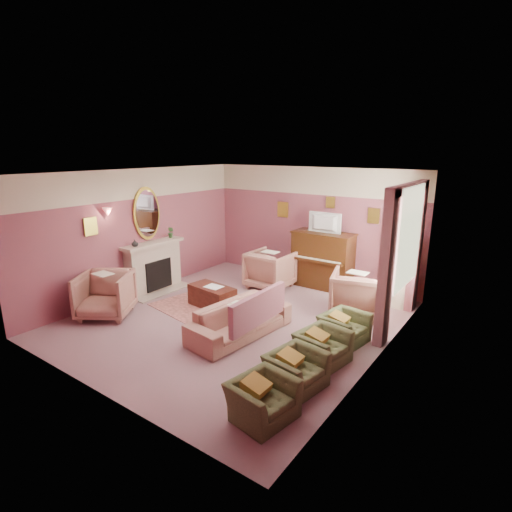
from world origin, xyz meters
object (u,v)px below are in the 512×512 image
Objects in this scene: coffee_table at (212,297)px; sofa at (240,314)px; olive_chair_a at (263,393)px; olive_chair_c at (323,342)px; television at (323,221)px; olive_chair_b at (296,365)px; side_table at (401,290)px; piano at (323,261)px; olive_chair_d at (344,324)px; floral_armchair_left at (270,268)px; floral_armchair_right at (356,291)px; floral_armchair_front at (105,293)px.

sofa is (1.28, -0.70, 0.18)m from coffee_table.
olive_chair_a is 1.00× the size of olive_chair_c.
olive_chair_c is at bearing -13.51° from coffee_table.
television is at bearing 116.92° from olive_chair_c.
olive_chair_b is 3.88m from side_table.
olive_chair_b is (1.59, -3.95, -1.27)m from television.
sofa is 1.61m from olive_chair_c.
piano is 1.81× the size of olive_chair_a.
olive_chair_a is at bearing -90.00° from olive_chair_c.
side_table reaches higher than olive_chair_d.
floral_armchair_left is at bearing 148.28° from olive_chair_d.
piano is 5.08m from olive_chair_a.
floral_armchair_right is 1.41× the size of side_table.
olive_chair_b is at bearing -84.35° from floral_armchair_right.
floral_armchair_right is (1.32, 2.05, 0.09)m from sofa.
coffee_table is 1.30× the size of olive_chair_d.
floral_armchair_right is at bearing 57.22° from sofa.
television reaches higher than piano.
floral_armchair_front is at bearing -143.69° from floral_armchair_right.
olive_chair_c is (4.27, 0.88, -0.16)m from floral_armchair_front.
television is 1.04× the size of olive_chair_c.
floral_armchair_front is at bearing 169.93° from olive_chair_a.
sofa is (-0.02, -3.13, -1.20)m from television.
floral_armchair_right is 2.88m from olive_chair_b.
coffee_table is at bearing 151.33° from sofa.
sofa is 2.58× the size of olive_chair_b.
side_table is at bearing 82.27° from olive_chair_d.
side_table is (1.91, 3.05, -0.05)m from sofa.
floral_armchair_right is at bearing 94.40° from olive_chair_a.
television reaches higher than olive_chair_c.
piano is at bearing 139.08° from floral_armchair_right.
olive_chair_d is (2.56, -1.58, -0.16)m from floral_armchair_left.
television reaches higher than olive_chair_d.
television is 0.80× the size of coffee_table.
olive_chair_d is at bearing 90.00° from olive_chair_b.
olive_chair_d is (4.27, 1.70, -0.16)m from floral_armchair_front.
floral_armchair_right is 1.28× the size of olive_chair_d.
piano is at bearing 116.56° from olive_chair_c.
floral_armchair_left reaches higher than olive_chair_d.
olive_chair_c is at bearing -82.11° from floral_armchair_right.
floral_armchair_right is (1.30, -1.08, -1.11)m from television.
floral_armchair_left is 3.70m from floral_armchair_front.
piano is 2.00× the size of side_table.
side_table is at bearing 59.68° from floral_armchair_right.
floral_armchair_left reaches higher than olive_chair_a.
olive_chair_d is (0.00, 1.64, 0.00)m from olive_chair_b.
olive_chair_a is at bearing -71.76° from piano.
piano is 1.40× the size of coffee_table.
piano is at bearing 111.67° from olive_chair_b.
floral_armchair_right is at bearing 97.89° from olive_chair_c.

